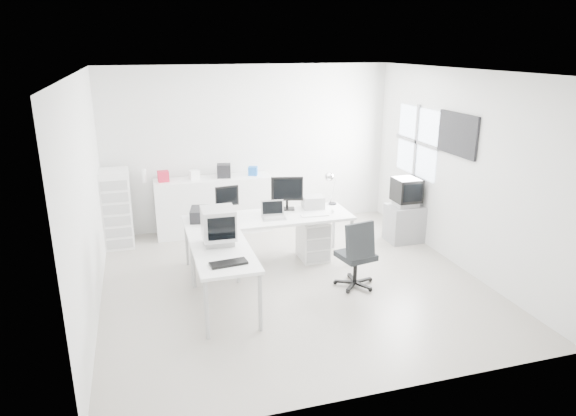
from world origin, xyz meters
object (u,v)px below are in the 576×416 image
object	(u,v)px
lcd_monitor_small	(227,201)
sideboard	(214,206)
laptop	(274,211)
crt_tv	(406,192)
side_desk	(224,280)
laser_printer	(313,202)
crt_monitor	(218,224)
drawer_pedestal	(313,240)
inkjet_printer	(208,214)
main_desk	(269,241)
lcd_monitor_large	(287,194)
tv_cabinet	(404,223)
office_chair	(356,252)
filing_cabinet	(117,208)

from	to	relation	value
lcd_monitor_small	sideboard	bearing A→B (deg)	83.48
laptop	crt_tv	size ratio (longest dim) A/B	0.64
lcd_monitor_small	crt_tv	world-z (taller)	lcd_monitor_small
lcd_monitor_small	sideboard	distance (m)	1.43
side_desk	laser_printer	size ratio (longest dim) A/B	4.43
crt_monitor	sideboard	distance (m)	2.52
drawer_pedestal	inkjet_printer	bearing A→B (deg)	178.15
main_desk	lcd_monitor_small	world-z (taller)	lcd_monitor_small
lcd_monitor_small	crt_monitor	xyz separation A→B (m)	(-0.30, -1.10, 0.04)
side_desk	lcd_monitor_large	distance (m)	1.91
main_desk	lcd_monitor_large	bearing A→B (deg)	35.54
laser_printer	crt_tv	xyz separation A→B (m)	(1.63, 0.10, -0.01)
sideboard	laptop	bearing A→B (deg)	-70.19
laser_printer	crt_monitor	xyz separation A→B (m)	(-1.60, -1.07, 0.16)
lcd_monitor_small	crt_monitor	distance (m)	1.14
lcd_monitor_small	side_desk	bearing A→B (deg)	-109.56
drawer_pedestal	laser_printer	bearing A→B (deg)	73.61
tv_cabinet	laser_printer	bearing A→B (deg)	-176.56
laptop	laser_printer	size ratio (longest dim) A/B	1.02
office_chair	lcd_monitor_small	bearing A→B (deg)	128.84
lcd_monitor_large	lcd_monitor_small	bearing A→B (deg)	-166.48
crt_tv	office_chair	bearing A→B (deg)	-137.67
crt_tv	sideboard	world-z (taller)	crt_tv
crt_monitor	sideboard	xyz separation A→B (m)	(0.29, 2.45, -0.52)
side_desk	office_chair	size ratio (longest dim) A/B	1.44
drawer_pedestal	lcd_monitor_large	distance (m)	0.80
drawer_pedestal	lcd_monitor_large	size ratio (longest dim) A/B	1.22
main_desk	laser_printer	world-z (taller)	laser_printer
sideboard	lcd_monitor_large	bearing A→B (deg)	-55.95
inkjet_printer	laser_printer	world-z (taller)	laser_printer
laptop	laser_printer	bearing A→B (deg)	29.82
laser_printer	sideboard	size ratio (longest dim) A/B	0.16
main_desk	lcd_monitor_small	xyz separation A→B (m)	(-0.55, 0.25, 0.59)
lcd_monitor_small	tv_cabinet	size ratio (longest dim) A/B	0.70
main_desk	tv_cabinet	size ratio (longest dim) A/B	3.96
crt_tv	filing_cabinet	bearing A→B (deg)	166.10
lcd_monitor_small	sideboard	world-z (taller)	lcd_monitor_small
lcd_monitor_small	filing_cabinet	size ratio (longest dim) A/B	0.34
laptop	laser_printer	xyz separation A→B (m)	(0.70, 0.32, -0.01)
main_desk	office_chair	world-z (taller)	office_chair
filing_cabinet	crt_tv	bearing A→B (deg)	-13.90
lcd_monitor_small	sideboard	xyz separation A→B (m)	(-0.01, 1.35, -0.48)
side_desk	crt_monitor	size ratio (longest dim) A/B	2.75
crt_monitor	sideboard	bearing A→B (deg)	84.86
inkjet_printer	lcd_monitor_large	bearing A→B (deg)	18.43
sideboard	side_desk	bearing A→B (deg)	-96.09
main_desk	lcd_monitor_large	xyz separation A→B (m)	(0.35, 0.25, 0.62)
laptop	crt_tv	world-z (taller)	crt_tv
drawer_pedestal	lcd_monitor_small	size ratio (longest dim) A/B	1.41
main_desk	tv_cabinet	bearing A→B (deg)	7.61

